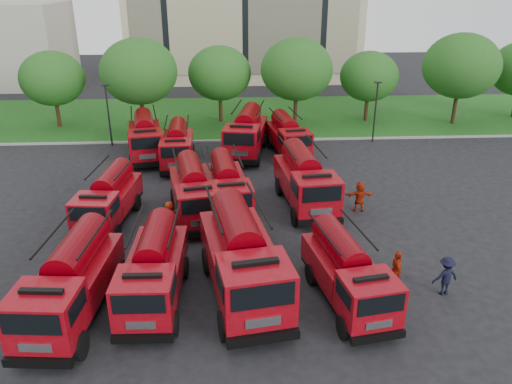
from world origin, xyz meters
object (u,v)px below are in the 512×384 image
fire_truck_1 (154,269)px  fire_truck_4 (109,198)px  firefighter_2 (394,289)px  firefighter_0 (279,320)px  fire_truck_0 (71,282)px  fire_truck_7 (305,180)px  fire_truck_8 (145,137)px  firefighter_5 (358,211)px  fire_truck_3 (347,272)px  fire_truck_10 (246,133)px  fire_truck_6 (227,187)px  fire_truck_5 (194,191)px  firefighter_3 (443,293)px  fire_truck_2 (242,257)px  fire_truck_11 (288,136)px  firefighter_4 (171,232)px  fire_truck_9 (177,145)px

fire_truck_1 → fire_truck_4: 8.46m
firefighter_2 → firefighter_0: bearing=113.3°
fire_truck_4 → firefighter_0: bearing=-40.8°
fire_truck_0 → fire_truck_7: fire_truck_7 is taller
fire_truck_7 → firefighter_2: size_ratio=3.97×
fire_truck_8 → firefighter_5: size_ratio=3.93×
fire_truck_3 → fire_truck_10: 20.12m
firefighter_2 → fire_truck_6: bearing=44.7°
fire_truck_5 → fire_truck_7: 6.75m
fire_truck_5 → firefighter_3: size_ratio=3.86×
fire_truck_2 → fire_truck_7: 9.97m
fire_truck_2 → fire_truck_7: bearing=56.2°
fire_truck_2 → firefighter_3: 9.15m
fire_truck_7 → fire_truck_8: (-11.01, 9.54, -0.07)m
fire_truck_4 → fire_truck_8: fire_truck_8 is taller
fire_truck_6 → firefighter_3: (9.62, -9.06, -1.54)m
fire_truck_2 → fire_truck_11: 19.17m
fire_truck_4 → firefighter_4: fire_truck_4 is taller
fire_truck_8 → fire_truck_9: size_ratio=1.12×
fire_truck_0 → firefighter_2: size_ratio=3.82×
fire_truck_9 → firefighter_4: fire_truck_9 is taller
fire_truck_11 → fire_truck_2: bearing=-110.9°
fire_truck_10 → fire_truck_7: bearing=-61.5°
fire_truck_2 → fire_truck_4: 10.45m
fire_truck_5 → firefighter_2: fire_truck_5 is taller
fire_truck_11 → firefighter_2: bearing=-90.1°
fire_truck_7 → fire_truck_11: fire_truck_7 is taller
fire_truck_2 → fire_truck_8: size_ratio=1.14×
fire_truck_2 → firefighter_2: size_ratio=4.39×
fire_truck_2 → firefighter_2: fire_truck_2 is taller
fire_truck_2 → fire_truck_4: (-7.34, 7.43, -0.37)m
fire_truck_5 → firefighter_5: fire_truck_5 is taller
fire_truck_10 → firefighter_3: (8.06, -19.51, -1.72)m
fire_truck_1 → firefighter_5: fire_truck_1 is taller
fire_truck_7 → fire_truck_8: fire_truck_7 is taller
fire_truck_10 → fire_truck_6: bearing=-87.9°
fire_truck_0 → fire_truck_1: bearing=21.1°
fire_truck_0 → fire_truck_7: bearing=47.9°
fire_truck_6 → fire_truck_7: (4.75, 0.59, 0.14)m
fire_truck_6 → firefighter_3: bearing=-50.1°
fire_truck_4 → fire_truck_10: size_ratio=0.84×
fire_truck_5 → firefighter_2: 12.53m
fire_truck_0 → firefighter_4: size_ratio=4.01×
fire_truck_6 → fire_truck_7: bearing=0.3°
fire_truck_0 → fire_truck_11: (11.14, 19.89, -0.13)m
firefighter_2 → firefighter_5: (0.35, 8.16, 0.00)m
firefighter_0 → fire_truck_11: bearing=45.9°
fire_truck_1 → fire_truck_5: size_ratio=0.94×
firefighter_3 → fire_truck_4: bearing=-37.0°
fire_truck_2 → fire_truck_6: (-0.67, 8.50, -0.29)m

